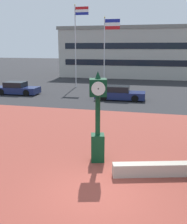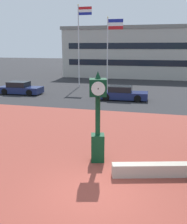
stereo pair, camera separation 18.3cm
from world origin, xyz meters
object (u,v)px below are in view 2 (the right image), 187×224
Objects in this scene: flagpole_secondary at (110,45)px; street_clock at (98,118)px; car_street_mid at (122,94)px; car_street_far at (20,88)px; flagpole_primary at (80,40)px; civic_building at (137,52)px.

street_clock is at bearing -80.01° from flagpole_secondary.
car_street_mid is 10.77m from car_street_far.
car_street_far is at bearing 114.30° from street_clock.
car_street_mid is at bearing 78.98° from street_clock.
flagpole_secondary is (8.16, 6.38, 4.41)m from car_street_far.
car_street_far is 0.47× the size of flagpole_primary.
car_street_far is (-10.76, 0.47, 0.00)m from car_street_mid.
flagpole_secondary is at bearing -96.98° from civic_building.
car_street_far is at bearing -94.48° from car_street_mid.
flagpole_primary reaches higher than street_clock.
flagpole_primary is 15.77m from civic_building.
civic_building is at bearing 153.44° from car_street_far.
flagpole_primary is at bearing -139.88° from car_street_mid.
car_street_mid is at bearing -87.90° from civic_building.
car_street_far is 9.31m from flagpole_primary.
street_clock is 0.48× the size of flagpole_secondary.
flagpole_secondary reaches higher than civic_building.
street_clock is at bearing -70.69° from flagpole_primary.
flagpole_secondary is at bearing -161.23° from car_street_mid.
flagpole_secondary is 14.88m from civic_building.
car_street_far is at bearing -142.00° from flagpole_secondary.
street_clock is 35.46m from civic_building.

